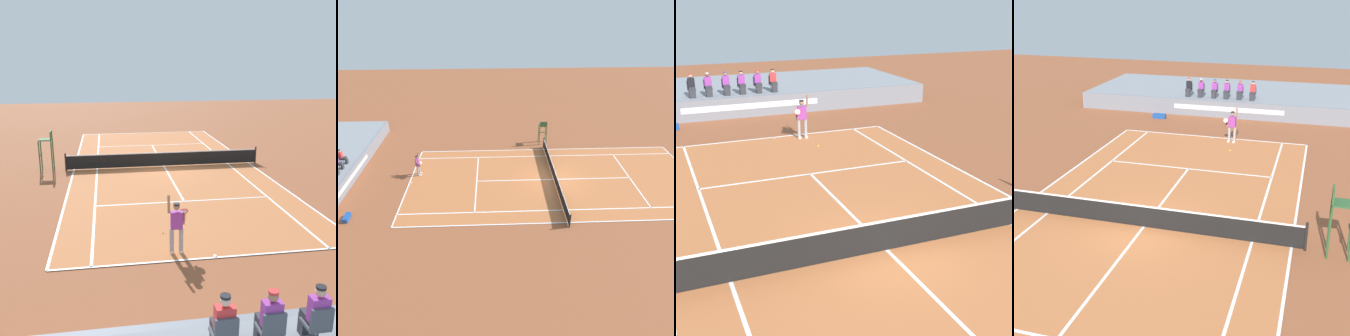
# 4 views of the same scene
# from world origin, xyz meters

# --- Properties ---
(ground_plane) EXTENTS (80.00, 80.00, 0.00)m
(ground_plane) POSITION_xyz_m (0.00, 0.00, 0.00)
(ground_plane) COLOR brown
(court) EXTENTS (11.08, 23.88, 0.03)m
(court) POSITION_xyz_m (0.00, 0.00, 0.01)
(court) COLOR #B76638
(court) RESTS_ON ground
(net) EXTENTS (11.98, 0.10, 1.07)m
(net) POSITION_xyz_m (0.00, 0.00, 0.52)
(net) COLOR black
(net) RESTS_ON ground
(barrier_wall) EXTENTS (21.65, 0.25, 1.14)m
(barrier_wall) POSITION_xyz_m (0.00, 16.55, 0.57)
(barrier_wall) COLOR gray
(barrier_wall) RESTS_ON ground
(bleacher_platform) EXTENTS (21.65, 8.13, 1.14)m
(bleacher_platform) POSITION_xyz_m (0.00, 20.73, 0.57)
(bleacher_platform) COLOR gray
(bleacher_platform) RESTS_ON ground
(spectator_seated_0) EXTENTS (0.44, 0.60, 1.26)m
(spectator_seated_0) POSITION_xyz_m (-3.02, 17.46, 1.75)
(spectator_seated_0) COLOR #474C56
(spectator_seated_0) RESTS_ON bleacher_platform
(spectator_seated_1) EXTENTS (0.44, 0.60, 1.26)m
(spectator_seated_1) POSITION_xyz_m (-2.14, 17.46, 1.75)
(spectator_seated_1) COLOR #474C56
(spectator_seated_1) RESTS_ON bleacher_platform
(spectator_seated_2) EXTENTS (0.44, 0.60, 1.26)m
(spectator_seated_2) POSITION_xyz_m (-1.17, 17.46, 1.75)
(spectator_seated_2) COLOR #474C56
(spectator_seated_2) RESTS_ON bleacher_platform
(spectator_seated_3) EXTENTS (0.44, 0.60, 1.26)m
(spectator_seated_3) POSITION_xyz_m (-0.31, 17.46, 1.75)
(spectator_seated_3) COLOR #474C56
(spectator_seated_3) RESTS_ON bleacher_platform
(spectator_seated_4) EXTENTS (0.44, 0.60, 1.26)m
(spectator_seated_4) POSITION_xyz_m (0.61, 17.46, 1.75)
(spectator_seated_4) COLOR #474C56
(spectator_seated_4) RESTS_ON bleacher_platform
(spectator_seated_5) EXTENTS (0.44, 0.60, 1.26)m
(spectator_seated_5) POSITION_xyz_m (1.50, 17.46, 1.75)
(spectator_seated_5) COLOR #474C56
(spectator_seated_5) RESTS_ON bleacher_platform
(tennis_player) EXTENTS (0.79, 0.62, 2.08)m
(tennis_player) POSITION_xyz_m (1.25, 11.32, 0.99)
(tennis_player) COLOR #9E9EA3
(tennis_player) RESTS_ON ground
(tennis_ball) EXTENTS (0.07, 0.07, 0.07)m
(tennis_ball) POSITION_xyz_m (1.48, 9.72, 0.03)
(tennis_ball) COLOR #D1E533
(tennis_ball) RESTS_ON ground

